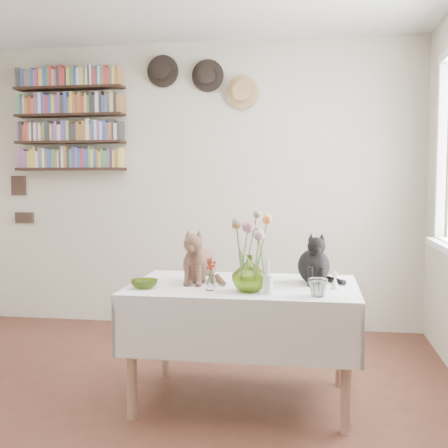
% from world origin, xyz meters
% --- Properties ---
extents(room, '(4.08, 4.58, 2.58)m').
position_xyz_m(room, '(0.00, 0.00, 1.25)').
color(room, brown).
rests_on(room, ground).
extents(dining_table, '(1.30, 0.83, 0.69)m').
position_xyz_m(dining_table, '(0.68, 0.55, 0.52)').
color(dining_table, white).
rests_on(dining_table, room).
extents(tabby_cat, '(0.25, 0.30, 0.32)m').
position_xyz_m(tabby_cat, '(0.41, 0.57, 0.86)').
color(tabby_cat, brown).
rests_on(tabby_cat, dining_table).
extents(black_cat, '(0.24, 0.28, 0.31)m').
position_xyz_m(black_cat, '(1.07, 0.66, 0.85)').
color(black_cat, black).
rests_on(black_cat, dining_table).
extents(flower_vase, '(0.21, 0.21, 0.20)m').
position_xyz_m(flower_vase, '(0.73, 0.34, 0.79)').
color(flower_vase, '#88AA30').
rests_on(flower_vase, dining_table).
extents(green_bowl, '(0.17, 0.17, 0.05)m').
position_xyz_m(green_bowl, '(0.14, 0.35, 0.72)').
color(green_bowl, '#88AA30').
rests_on(green_bowl, dining_table).
extents(drinking_glass, '(0.11, 0.11, 0.10)m').
position_xyz_m(drinking_glass, '(1.10, 0.26, 0.74)').
color(drinking_glass, white).
rests_on(drinking_glass, dining_table).
extents(candlestick, '(0.05, 0.05, 0.19)m').
position_xyz_m(candlestick, '(0.84, 0.28, 0.76)').
color(candlestick, white).
rests_on(candlestick, dining_table).
extents(berry_jar, '(0.05, 0.05, 0.20)m').
position_xyz_m(berry_jar, '(0.52, 0.35, 0.78)').
color(berry_jar, white).
rests_on(berry_jar, dining_table).
extents(porcelain_figurine, '(0.05, 0.05, 0.10)m').
position_xyz_m(porcelain_figurine, '(1.19, 0.47, 0.74)').
color(porcelain_figurine, white).
rests_on(porcelain_figurine, dining_table).
extents(flower_bouquet, '(0.17, 0.13, 0.39)m').
position_xyz_m(flower_bouquet, '(0.73, 0.35, 1.03)').
color(flower_bouquet, '#4C7233').
rests_on(flower_bouquet, flower_vase).
extents(bookshelf_unit, '(1.00, 0.16, 0.91)m').
position_xyz_m(bookshelf_unit, '(-1.10, 2.16, 1.84)').
color(bookshelf_unit, black).
rests_on(bookshelf_unit, room).
extents(wall_hats, '(0.98, 0.09, 0.48)m').
position_xyz_m(wall_hats, '(0.12, 2.19, 2.17)').
color(wall_hats, black).
rests_on(wall_hats, room).
extents(wall_art_plaques, '(0.21, 0.02, 0.44)m').
position_xyz_m(wall_art_plaques, '(-1.63, 2.23, 1.12)').
color(wall_art_plaques, '#38281E').
rests_on(wall_art_plaques, room).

